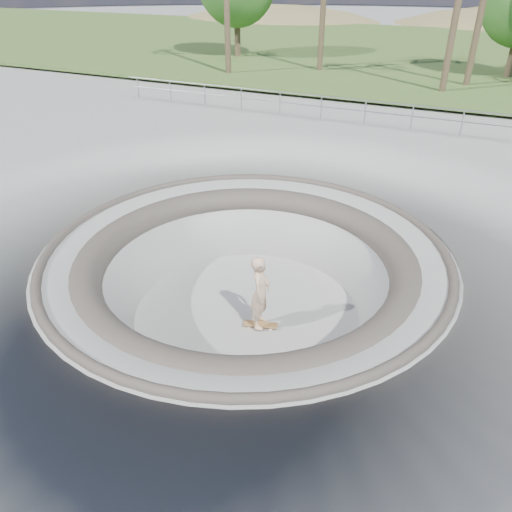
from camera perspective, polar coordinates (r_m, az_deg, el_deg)
name	(u,v)px	position (r m, az deg, el deg)	size (l,w,h in m)	color
ground	(246,250)	(12.63, -1.14, 0.66)	(180.00, 180.00, 0.00)	gray
skate_bowl	(247,309)	(13.63, -1.06, -6.03)	(14.00, 14.00, 4.10)	gray
grass_strip	(433,52)	(44.53, 19.56, 21.09)	(180.00, 36.00, 0.12)	#415F26
distant_hills	(481,92)	(68.34, 24.36, 16.73)	(103.20, 45.00, 28.60)	brown
safety_railing	(365,112)	(23.06, 12.36, 15.80)	(25.00, 0.06, 1.03)	gray
skateboard	(260,324)	(13.08, 0.50, -7.84)	(0.92, 0.48, 0.09)	olive
skater	(260,292)	(12.47, 0.52, -4.15)	(0.73, 0.48, 2.00)	#D5AC8A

